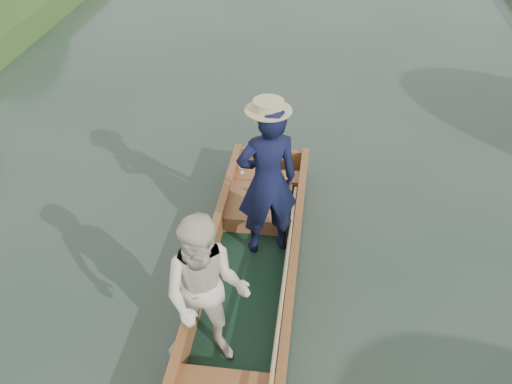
# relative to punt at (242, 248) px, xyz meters

# --- Properties ---
(ground) EXTENTS (120.00, 120.00, 0.00)m
(ground) POSITION_rel_punt_xyz_m (0.06, 0.15, -0.72)
(ground) COLOR #283D30
(ground) RESTS_ON ground
(punt) EXTENTS (1.27, 5.04, 2.12)m
(punt) POSITION_rel_punt_xyz_m (0.00, 0.00, 0.00)
(punt) COLOR black
(punt) RESTS_ON ground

